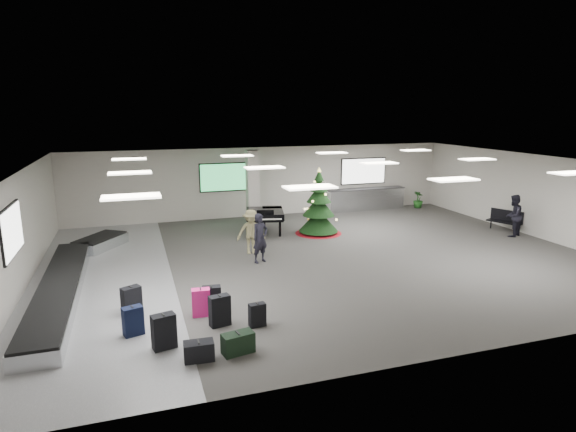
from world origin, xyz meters
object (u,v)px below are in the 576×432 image
object	(u,v)px
baggage_carousel	(70,277)
traveler_bench	(513,216)
pink_suitcase	(201,302)
traveler_a	(260,238)
potted_plant_right	(418,200)
service_counter	(365,199)
christmas_tree	(319,211)
bench	(506,219)
grand_piano	(265,214)
potted_plant_left	(321,208)
traveler_b	(251,232)

from	to	relation	value
baggage_carousel	traveler_bench	xyz separation A→B (m)	(16.01, 0.35, 0.62)
pink_suitcase	traveler_a	distance (m)	4.38
pink_suitcase	potted_plant_right	xyz separation A→B (m)	(12.35, 9.65, 0.08)
service_counter	christmas_tree	world-z (taller)	christmas_tree
pink_suitcase	baggage_carousel	bearing A→B (deg)	139.92
service_counter	bench	distance (m)	6.63
grand_piano	potted_plant_left	size ratio (longest dim) A/B	2.38
pink_suitcase	potted_plant_left	bearing A→B (deg)	58.36
grand_piano	traveler_b	distance (m)	2.84
pink_suitcase	potted_plant_right	size ratio (longest dim) A/B	0.83
baggage_carousel	traveler_a	size ratio (longest dim) A/B	5.94
christmas_tree	bench	bearing A→B (deg)	-14.94
christmas_tree	traveler_b	size ratio (longest dim) A/B	1.73
pink_suitcase	grand_piano	distance (m)	8.09
traveler_bench	potted_plant_right	bearing A→B (deg)	-111.66
baggage_carousel	traveler_b	xyz separation A→B (m)	(5.68, 1.34, 0.56)
service_counter	christmas_tree	distance (m)	5.32
bench	pink_suitcase	bearing A→B (deg)	174.51
pink_suitcase	christmas_tree	distance (m)	8.62
baggage_carousel	bench	world-z (taller)	bench
baggage_carousel	traveler_a	bearing A→B (deg)	2.82
baggage_carousel	grand_piano	bearing A→B (deg)	29.56
traveler_bench	christmas_tree	bearing A→B (deg)	-47.03
pink_suitcase	bench	size ratio (longest dim) A/B	0.50
grand_piano	traveler_a	world-z (taller)	traveler_a
christmas_tree	potted_plant_left	size ratio (longest dim) A/B	2.96
christmas_tree	traveler_bench	size ratio (longest dim) A/B	1.61
potted_plant_right	traveler_b	bearing A→B (deg)	-153.33
baggage_carousel	christmas_tree	xyz separation A→B (m)	(8.92, 3.16, 0.70)
baggage_carousel	traveler_bench	bearing A→B (deg)	1.25
bench	potted_plant_right	size ratio (longest dim) A/B	1.65
service_counter	potted_plant_left	xyz separation A→B (m)	(-2.75, -1.00, -0.09)
traveler_a	traveler_bench	world-z (taller)	traveler_bench
bench	traveler_bench	bearing A→B (deg)	-141.92
pink_suitcase	grand_piano	bearing A→B (deg)	68.78
baggage_carousel	service_counter	bearing A→B (deg)	27.67
baggage_carousel	traveler_b	size ratio (longest dim) A/B	6.26
pink_suitcase	potted_plant_left	world-z (taller)	potted_plant_left
traveler_a	potted_plant_left	world-z (taller)	traveler_a
traveler_a	christmas_tree	bearing A→B (deg)	17.29
traveler_b	baggage_carousel	bearing A→B (deg)	-165.02
potted_plant_right	christmas_tree	bearing A→B (deg)	-154.67
bench	service_counter	bearing A→B (deg)	98.49
traveler_a	traveler_bench	bearing A→B (deg)	-24.33
pink_suitcase	bench	xyz separation A→B (m)	(13.16, 4.48, 0.14)
grand_piano	traveler_a	bearing A→B (deg)	-94.33
traveler_a	potted_plant_right	size ratio (longest dim) A/B	1.92
traveler_bench	potted_plant_left	xyz separation A→B (m)	(-5.92, 5.38, -0.38)
christmas_tree	traveler_b	bearing A→B (deg)	-150.68
traveler_bench	potted_plant_right	size ratio (longest dim) A/B	1.95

